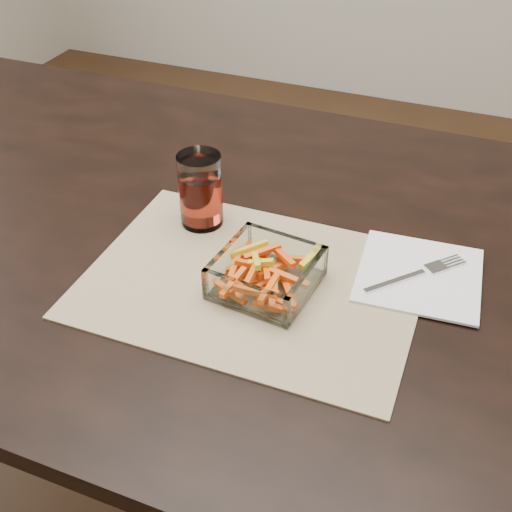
{
  "coord_description": "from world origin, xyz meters",
  "views": [
    {
      "loc": [
        0.33,
        -0.73,
        1.32
      ],
      "look_at": [
        0.08,
        -0.09,
        0.78
      ],
      "focal_mm": 45.0,
      "sensor_mm": 36.0,
      "label": 1
    }
  ],
  "objects_px": {
    "tumbler": "(201,192)",
    "glass_bowl": "(266,275)",
    "fork": "(418,273)",
    "dining_table": "(230,273)"
  },
  "relations": [
    {
      "from": "tumbler",
      "to": "glass_bowl",
      "type": "bearing_deg",
      "value": -36.31
    },
    {
      "from": "glass_bowl",
      "to": "tumbler",
      "type": "bearing_deg",
      "value": 143.69
    },
    {
      "from": "tumbler",
      "to": "fork",
      "type": "relative_size",
      "value": 0.88
    },
    {
      "from": "tumbler",
      "to": "fork",
      "type": "distance_m",
      "value": 0.34
    },
    {
      "from": "dining_table",
      "to": "fork",
      "type": "bearing_deg",
      "value": -2.11
    },
    {
      "from": "tumbler",
      "to": "fork",
      "type": "bearing_deg",
      "value": -1.77
    },
    {
      "from": "dining_table",
      "to": "tumbler",
      "type": "xyz_separation_m",
      "value": [
        -0.04,
        -0.0,
        0.14
      ]
    },
    {
      "from": "dining_table",
      "to": "glass_bowl",
      "type": "height_order",
      "value": "glass_bowl"
    },
    {
      "from": "tumbler",
      "to": "dining_table",
      "type": "bearing_deg",
      "value": 0.55
    },
    {
      "from": "dining_table",
      "to": "fork",
      "type": "relative_size",
      "value": 12.23
    }
  ]
}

